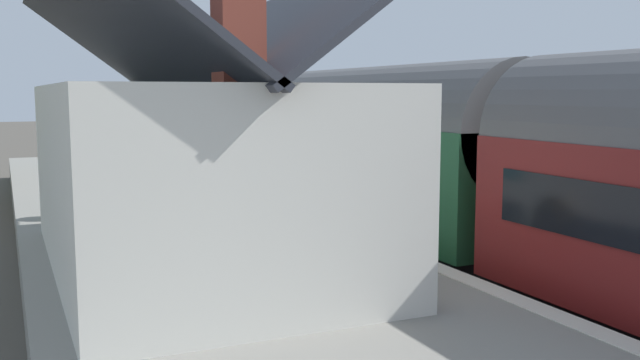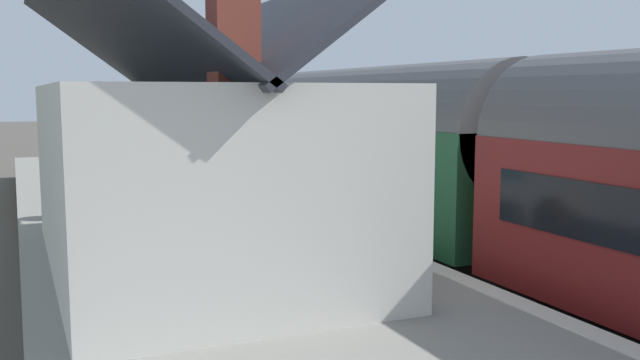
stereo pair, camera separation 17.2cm
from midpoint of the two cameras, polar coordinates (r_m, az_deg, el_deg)
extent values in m
plane|color=#4C473F|center=(18.98, -0.09, -4.12)|extent=(160.00, 160.00, 0.00)
cube|color=gray|center=(17.69, -12.60, -3.68)|extent=(32.00, 6.33, 0.88)
cube|color=beige|center=(18.40, -3.47, -1.69)|extent=(32.00, 0.36, 0.02)
cube|color=gray|center=(19.66, 4.25, -3.54)|extent=(52.00, 0.08, 0.14)
cube|color=gray|center=(19.04, 0.41, -3.87)|extent=(52.00, 0.08, 0.14)
cube|color=black|center=(17.81, 4.73, -3.74)|extent=(10.08, 2.29, 0.70)
cube|color=#1E4C2D|center=(17.59, 4.78, 1.06)|extent=(10.95, 2.70, 2.30)
cylinder|color=#515154|center=(17.51, 4.82, 4.80)|extent=(10.95, 2.65, 2.65)
cube|color=black|center=(16.96, 0.72, 1.84)|extent=(9.31, 0.03, 0.80)
cylinder|color=black|center=(20.72, 0.43, -2.19)|extent=(0.70, 2.16, 0.70)
cylinder|color=black|center=(15.06, 10.67, -5.85)|extent=(0.70, 2.16, 0.70)
cube|color=black|center=(22.53, -1.85, 3.43)|extent=(0.04, 2.16, 0.90)
cylinder|color=#F2EDCC|center=(22.64, -1.86, 0.96)|extent=(0.06, 0.24, 0.24)
cube|color=red|center=(22.73, -1.89, -0.17)|extent=(0.16, 2.56, 0.24)
cylinder|color=black|center=(11.69, 23.59, -10.13)|extent=(0.70, 2.16, 0.70)
cube|color=silver|center=(11.68, -10.06, 0.33)|extent=(7.84, 4.33, 2.93)
cube|color=#2D3038|center=(11.93, -5.13, 11.47)|extent=(8.34, 2.43, 1.84)
cube|color=#2D3038|center=(11.43, -15.70, 11.42)|extent=(8.34, 2.43, 1.84)
cube|color=teal|center=(13.54, -2.22, -0.40)|extent=(0.90, 0.06, 2.10)
cube|color=teal|center=(12.18, 0.15, 1.84)|extent=(0.80, 0.05, 1.10)
cube|color=teal|center=(14.78, -4.21, 2.75)|extent=(0.80, 0.05, 1.10)
cube|color=teal|center=(21.33, -13.44, 0.53)|extent=(1.42, 0.47, 0.06)
cube|color=teal|center=(21.34, -12.99, 1.17)|extent=(1.40, 0.17, 0.40)
cube|color=black|center=(20.81, -13.08, -0.25)|extent=(0.08, 0.36, 0.44)
cube|color=black|center=(21.90, -13.75, 0.09)|extent=(0.08, 0.36, 0.44)
cube|color=teal|center=(27.18, -15.33, 1.85)|extent=(1.40, 0.42, 0.06)
cube|color=teal|center=(27.18, -14.97, 2.35)|extent=(1.40, 0.12, 0.40)
cube|color=black|center=(26.64, -15.16, 1.26)|extent=(0.06, 0.36, 0.44)
cube|color=black|center=(27.75, -15.47, 1.48)|extent=(0.06, 0.36, 0.44)
cube|color=teal|center=(18.12, -10.94, -0.54)|extent=(1.42, 0.46, 0.06)
cube|color=teal|center=(18.12, -10.40, 0.21)|extent=(1.40, 0.17, 0.40)
cube|color=black|center=(17.60, -10.60, -1.51)|extent=(0.08, 0.36, 0.44)
cube|color=black|center=(18.69, -11.23, -1.02)|extent=(0.08, 0.36, 0.44)
cube|color=teal|center=(24.05, -14.18, 1.24)|extent=(1.41, 0.45, 0.06)
cube|color=teal|center=(24.05, -13.77, 1.80)|extent=(1.40, 0.15, 0.40)
cube|color=black|center=(23.52, -13.98, 0.55)|extent=(0.07, 0.36, 0.44)
cube|color=black|center=(24.62, -14.33, 0.83)|extent=(0.07, 0.36, 0.44)
cube|color=#9E5138|center=(19.19, -5.71, -0.88)|extent=(0.74, 0.32, 0.33)
ellipsoid|color=olive|center=(19.15, -5.72, -0.06)|extent=(0.67, 0.29, 0.29)
cube|color=gray|center=(22.94, -12.09, 0.27)|extent=(0.76, 0.32, 0.30)
ellipsoid|color=#2D7233|center=(22.91, -12.10, 0.92)|extent=(0.68, 0.29, 0.29)
cone|color=#9E5138|center=(11.14, 5.00, -6.49)|extent=(0.50, 0.50, 0.41)
cylinder|color=#9E5138|center=(11.18, 4.99, -7.37)|extent=(0.27, 0.27, 0.06)
ellipsoid|color=olive|center=(11.04, 5.02, -4.29)|extent=(0.66, 0.66, 0.76)
cylinder|color=#9E5138|center=(16.88, -19.44, -2.41)|extent=(0.50, 0.50, 0.29)
ellipsoid|color=#2D7233|center=(16.82, -19.49, -1.09)|extent=(0.70, 0.70, 0.65)
cone|color=#D83D38|center=(16.79, -19.53, -0.27)|extent=(0.12, 0.12, 0.28)
cube|color=teal|center=(25.86, -10.27, 1.13)|extent=(1.05, 0.32, 0.36)
ellipsoid|color=#2D7233|center=(25.84, -10.29, 1.78)|extent=(0.95, 0.29, 0.29)
cone|color=#9E5138|center=(27.97, -12.78, 1.53)|extent=(0.50, 0.50, 0.37)
cylinder|color=#9E5138|center=(27.98, -12.77, 1.21)|extent=(0.28, 0.28, 0.06)
ellipsoid|color=#2D7233|center=(27.93, -12.80, 2.41)|extent=(0.71, 0.71, 0.60)
cylinder|color=black|center=(20.21, -7.93, 3.93)|extent=(0.10, 0.10, 3.44)
cylinder|color=black|center=(20.19, -8.01, 8.38)|extent=(0.05, 0.50, 0.05)
cube|color=beige|center=(20.19, -8.02, 9.20)|extent=(0.24, 0.24, 0.32)
cone|color=black|center=(20.20, -8.03, 9.83)|extent=(0.32, 0.32, 0.14)
cylinder|color=black|center=(25.55, -11.14, 1.88)|extent=(0.06, 0.06, 1.10)
cylinder|color=black|center=(26.14, -11.42, 1.99)|extent=(0.06, 0.06, 1.10)
cube|color=maroon|center=(25.79, -11.32, 3.64)|extent=(0.90, 0.06, 0.44)
cube|color=black|center=(25.79, -11.32, 3.64)|extent=(0.96, 0.03, 0.50)
camera|label=1|loc=(0.09, -89.66, 0.04)|focal=39.59mm
camera|label=2|loc=(0.09, 90.34, -0.04)|focal=39.59mm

